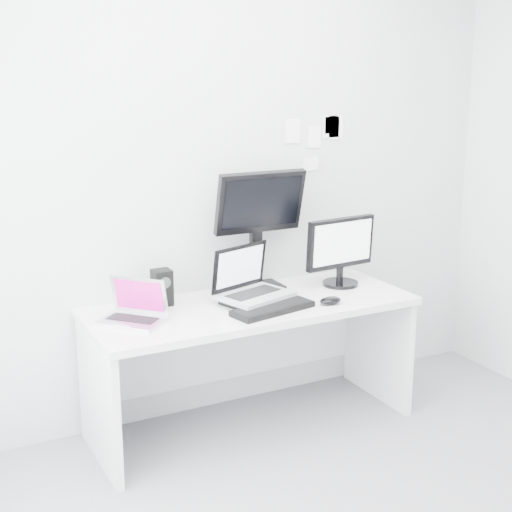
# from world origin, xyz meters

# --- Properties ---
(back_wall) EXTENTS (3.60, 0.00, 3.60)m
(back_wall) POSITION_xyz_m (0.00, 1.60, 1.35)
(back_wall) COLOR #BBBDC0
(back_wall) RESTS_ON ground
(desk) EXTENTS (1.80, 0.70, 0.73)m
(desk) POSITION_xyz_m (0.00, 1.25, 0.36)
(desk) COLOR silver
(desk) RESTS_ON ground
(macbook) EXTENTS (0.38, 0.39, 0.23)m
(macbook) POSITION_xyz_m (-0.68, 1.24, 0.85)
(macbook) COLOR silver
(macbook) RESTS_ON desk
(speaker) EXTENTS (0.12, 0.12, 0.20)m
(speaker) POSITION_xyz_m (-0.44, 1.45, 0.83)
(speaker) COLOR black
(speaker) RESTS_ON desk
(dell_laptop) EXTENTS (0.45, 0.40, 0.32)m
(dell_laptop) POSITION_xyz_m (0.02, 1.25, 0.89)
(dell_laptop) COLOR #ACADB3
(dell_laptop) RESTS_ON desk
(rear_monitor) EXTENTS (0.53, 0.19, 0.71)m
(rear_monitor) POSITION_xyz_m (0.16, 1.47, 1.09)
(rear_monitor) COLOR black
(rear_monitor) RESTS_ON desk
(samsung_monitor) EXTENTS (0.48, 0.25, 0.42)m
(samsung_monitor) POSITION_xyz_m (0.63, 1.32, 0.94)
(samsung_monitor) COLOR black
(samsung_monitor) RESTS_ON desk
(keyboard) EXTENTS (0.48, 0.25, 0.03)m
(keyboard) POSITION_xyz_m (0.04, 1.08, 0.75)
(keyboard) COLOR black
(keyboard) RESTS_ON desk
(mouse) EXTENTS (0.13, 0.08, 0.04)m
(mouse) POSITION_xyz_m (0.38, 1.04, 0.75)
(mouse) COLOR black
(mouse) RESTS_ON desk
(wall_note_0) EXTENTS (0.10, 0.00, 0.14)m
(wall_note_0) POSITION_xyz_m (0.45, 1.59, 1.62)
(wall_note_0) COLOR white
(wall_note_0) RESTS_ON back_wall
(wall_note_1) EXTENTS (0.09, 0.00, 0.13)m
(wall_note_1) POSITION_xyz_m (0.60, 1.59, 1.58)
(wall_note_1) COLOR white
(wall_note_1) RESTS_ON back_wall
(wall_note_2) EXTENTS (0.10, 0.00, 0.14)m
(wall_note_2) POSITION_xyz_m (0.75, 1.59, 1.63)
(wall_note_2) COLOR white
(wall_note_2) RESTS_ON back_wall
(wall_note_3) EXTENTS (0.11, 0.00, 0.08)m
(wall_note_3) POSITION_xyz_m (0.58, 1.59, 1.42)
(wall_note_3) COLOR white
(wall_note_3) RESTS_ON back_wall
(wall_note_4) EXTENTS (0.12, 0.00, 0.12)m
(wall_note_4) POSITION_xyz_m (0.71, 1.59, 1.63)
(wall_note_4) COLOR white
(wall_note_4) RESTS_ON back_wall
(wall_note_5) EXTENTS (0.08, 0.00, 0.11)m
(wall_note_5) POSITION_xyz_m (0.71, 1.59, 1.65)
(wall_note_5) COLOR white
(wall_note_5) RESTS_ON back_wall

